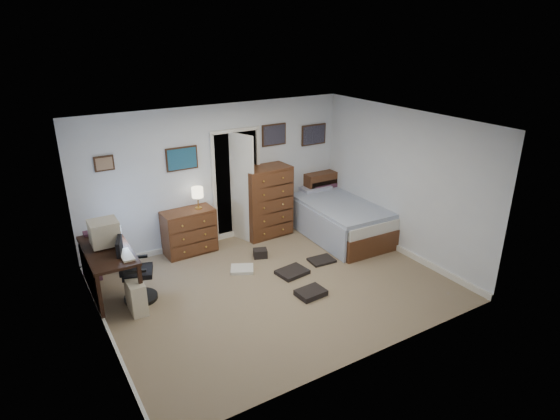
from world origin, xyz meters
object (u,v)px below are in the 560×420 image
Objects in this scene: computer_desk at (102,262)px; bed at (337,217)px; low_dresser at (189,232)px; tall_dresser at (266,201)px; office_chair at (134,277)px.

computer_desk is 0.60× the size of bed.
tall_dresser is at bearing -2.90° from low_dresser.
computer_desk is at bearing -169.81° from tall_dresser.
tall_dresser reaches higher than computer_desk.
bed is at bearing -17.13° from low_dresser.
tall_dresser is at bearing 14.22° from computer_desk.
computer_desk reaches higher than bed.
tall_dresser is at bearing 150.82° from bed.
office_chair is at bearing -36.01° from computer_desk.
office_chair reaches higher than low_dresser.
tall_dresser is (1.52, -0.02, 0.27)m from low_dresser.
low_dresser is 0.39× the size of bed.
low_dresser is (1.24, 1.06, 0.01)m from office_chair.
tall_dresser reaches higher than office_chair.
office_chair is 0.44× the size of bed.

